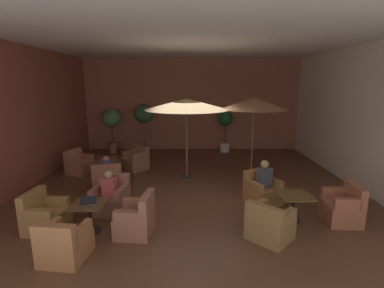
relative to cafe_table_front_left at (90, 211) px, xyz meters
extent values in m
cube|color=brown|center=(2.14, 2.75, -0.48)|extent=(9.98, 10.06, 0.02)
cube|color=#9C5945|center=(2.14, 7.74, 1.63)|extent=(9.98, 0.08, 4.19)
cube|color=brown|center=(-2.81, 2.75, 1.63)|extent=(0.08, 10.06, 4.19)
cube|color=beige|center=(7.09, 2.75, 1.63)|extent=(0.08, 10.06, 4.19)
cube|color=silver|center=(2.14, 2.75, 3.75)|extent=(9.98, 10.06, 0.06)
cylinder|color=black|center=(0.00, 0.00, -0.46)|extent=(0.41, 0.41, 0.02)
cylinder|color=black|center=(0.00, 0.00, -0.17)|extent=(0.07, 0.07, 0.60)
cube|color=brown|center=(0.00, 0.00, 0.15)|extent=(0.69, 0.69, 0.03)
cube|color=#9B693C|center=(-0.95, 0.08, -0.26)|extent=(0.80, 0.86, 0.42)
cube|color=#9B693C|center=(-1.24, 0.10, 0.17)|extent=(0.23, 0.81, 0.44)
cube|color=#9B693C|center=(-0.89, 0.40, 0.04)|extent=(0.58, 0.20, 0.18)
cube|color=#9B693C|center=(-0.94, -0.25, 0.04)|extent=(0.58, 0.20, 0.18)
cube|color=#A2653F|center=(-0.10, -0.95, -0.26)|extent=(0.80, 0.85, 0.42)
cube|color=#A2653F|center=(-0.14, -1.25, 0.15)|extent=(0.73, 0.25, 0.38)
cube|color=#A2653F|center=(-0.40, -0.88, 0.06)|extent=(0.19, 0.61, 0.20)
cube|color=#A2653F|center=(0.20, -0.94, 0.06)|extent=(0.19, 0.61, 0.20)
cube|color=#945C45|center=(0.95, -0.08, -0.25)|extent=(0.78, 0.83, 0.44)
cube|color=#945C45|center=(1.23, -0.11, 0.19)|extent=(0.22, 0.78, 0.44)
cube|color=#945C45|center=(0.89, -0.39, 0.07)|extent=(0.57, 0.20, 0.21)
cube|color=#945C45|center=(0.94, 0.23, 0.07)|extent=(0.57, 0.20, 0.21)
cube|color=#915645|center=(0.15, 0.94, -0.26)|extent=(0.88, 0.89, 0.42)
cube|color=#915645|center=(0.19, 1.24, 0.19)|extent=(0.79, 0.29, 0.46)
cube|color=#915645|center=(0.46, 0.85, 0.06)|extent=(0.23, 0.62, 0.21)
cube|color=#915645|center=(-0.17, 0.95, 0.06)|extent=(0.23, 0.62, 0.21)
cylinder|color=black|center=(-0.68, 3.56, -0.46)|extent=(0.36, 0.36, 0.02)
cylinder|color=black|center=(-0.68, 3.56, -0.17)|extent=(0.07, 0.07, 0.60)
cube|color=brown|center=(-0.68, 3.56, 0.15)|extent=(0.76, 0.76, 0.03)
cube|color=#8F6045|center=(0.09, 4.38, -0.25)|extent=(1.04, 1.04, 0.45)
cube|color=#8F6045|center=(0.29, 4.59, 0.19)|extent=(0.64, 0.62, 0.42)
cube|color=#8F6045|center=(0.27, 4.15, 0.10)|extent=(0.51, 0.52, 0.24)
cube|color=#8F6045|center=(-0.15, 4.55, 0.10)|extent=(0.51, 0.52, 0.24)
cube|color=#A0614B|center=(-1.74, 3.95, -0.26)|extent=(0.94, 0.92, 0.43)
cube|color=#A0614B|center=(-2.01, 4.05, 0.16)|extent=(0.40, 0.72, 0.41)
cube|color=#A0614B|center=(-1.60, 4.21, 0.07)|extent=(0.58, 0.31, 0.21)
cube|color=#A0614B|center=(-1.80, 3.66, 0.07)|extent=(0.58, 0.31, 0.21)
cube|color=#9C5B43|center=(-0.37, 2.48, -0.26)|extent=(0.99, 0.93, 0.41)
cube|color=#9C5B43|center=(-0.29, 2.20, 0.16)|extent=(0.83, 0.38, 0.43)
cube|color=#9C5B43|center=(-0.70, 2.42, 0.03)|extent=(0.31, 0.59, 0.19)
cube|color=#9C5B43|center=(-0.06, 2.61, 0.03)|extent=(0.31, 0.59, 0.19)
cylinder|color=black|center=(4.45, 0.48, -0.46)|extent=(0.36, 0.36, 0.02)
cylinder|color=black|center=(4.45, 0.48, -0.17)|extent=(0.07, 0.07, 0.60)
cube|color=brown|center=(4.45, 0.48, 0.15)|extent=(0.75, 0.75, 0.03)
cube|color=olive|center=(3.73, -0.28, -0.25)|extent=(1.07, 1.07, 0.44)
cube|color=olive|center=(3.53, -0.49, 0.15)|extent=(0.67, 0.65, 0.37)
cube|color=olive|center=(3.53, -0.04, 0.08)|extent=(0.50, 0.52, 0.23)
cube|color=olive|center=(3.98, -0.47, 0.08)|extent=(0.50, 0.52, 0.23)
cube|color=#9B573D|center=(5.50, 0.43, -0.24)|extent=(0.74, 0.83, 0.46)
cube|color=#9B573D|center=(5.78, 0.41, 0.20)|extent=(0.19, 0.80, 0.43)
cube|color=#9B573D|center=(5.45, 0.11, 0.11)|extent=(0.55, 0.18, 0.24)
cube|color=#9B573D|center=(5.48, 0.75, 0.11)|extent=(0.55, 0.18, 0.24)
cube|color=#9E6538|center=(4.01, 1.44, -0.24)|extent=(1.02, 0.99, 0.45)
cube|color=#9E6538|center=(3.89, 1.70, 0.18)|extent=(0.78, 0.48, 0.39)
cube|color=#9E6538|center=(4.32, 1.54, 0.08)|extent=(0.37, 0.58, 0.19)
cube|color=#9E6538|center=(3.73, 1.27, 0.08)|extent=(0.37, 0.58, 0.19)
cylinder|color=#2D2D2D|center=(4.22, 4.02, -0.43)|extent=(0.32, 0.32, 0.08)
cylinder|color=brown|center=(4.22, 4.02, 0.82)|extent=(0.06, 0.06, 2.58)
cone|color=#A16A49|center=(4.22, 4.02, 1.96)|extent=(2.27, 2.27, 0.39)
cylinder|color=#2D2D2D|center=(1.98, 3.48, -0.43)|extent=(0.32, 0.32, 0.08)
cylinder|color=brown|center=(1.98, 3.48, 0.81)|extent=(0.06, 0.06, 2.57)
cone|color=#E0BB85|center=(1.98, 3.48, 1.97)|extent=(2.65, 2.65, 0.35)
cylinder|color=#AD604A|center=(0.04, 6.84, -0.30)|extent=(0.39, 0.39, 0.34)
cylinder|color=brown|center=(0.04, 6.84, 0.41)|extent=(0.06, 0.06, 1.08)
sphere|color=#2E5530|center=(0.04, 6.84, 1.31)|extent=(0.83, 0.83, 0.83)
cylinder|color=#AA674E|center=(-1.44, 7.00, -0.25)|extent=(0.36, 0.36, 0.45)
cylinder|color=brown|center=(-1.44, 7.00, 0.37)|extent=(0.06, 0.06, 0.78)
sphere|color=#4E804A|center=(-1.44, 7.00, 1.10)|extent=(0.80, 0.80, 0.80)
cylinder|color=silver|center=(3.66, 7.18, -0.27)|extent=(0.46, 0.46, 0.40)
cylinder|color=brown|center=(3.66, 7.18, 0.35)|extent=(0.06, 0.06, 0.84)
sphere|color=#215E31|center=(3.66, 7.18, 1.05)|extent=(0.67, 0.67, 0.67)
cube|color=#B24647|center=(0.15, 0.94, 0.17)|extent=(0.35, 0.25, 0.44)
sphere|color=#A07F5B|center=(0.15, 0.94, 0.48)|extent=(0.20, 0.20, 0.20)
cube|color=#3F3F45|center=(4.01, 1.44, 0.24)|extent=(0.43, 0.35, 0.52)
sphere|color=#A48158|center=(4.01, 1.44, 0.59)|extent=(0.21, 0.21, 0.21)
cube|color=#294497|center=(-0.37, 2.48, 0.15)|extent=(0.37, 0.31, 0.43)
sphere|color=#8B5A46|center=(-0.37, 2.48, 0.45)|extent=(0.19, 0.19, 0.19)
cylinder|color=white|center=(0.04, 0.15, 0.22)|extent=(0.08, 0.08, 0.11)
cube|color=#9EA0A5|center=(-0.02, 0.00, 0.17)|extent=(0.37, 0.32, 0.01)
cube|color=black|center=(0.02, -0.10, 0.27)|extent=(0.29, 0.13, 0.19)
camera|label=1|loc=(2.15, -5.50, 2.62)|focal=26.48mm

